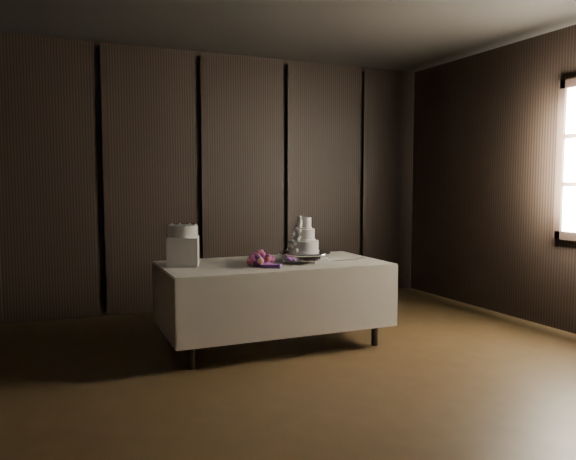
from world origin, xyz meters
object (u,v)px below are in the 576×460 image
(display_table, at_px, (273,300))
(wedding_cake, at_px, (302,239))
(cake_stand, at_px, (304,257))
(bouquet, at_px, (261,259))
(box_pedestal, at_px, (183,251))
(small_cake, at_px, (183,231))

(display_table, height_order, wedding_cake, wedding_cake)
(cake_stand, xyz_separation_m, wedding_cake, (-0.02, -0.01, 0.17))
(bouquet, relative_size, box_pedestal, 1.45)
(display_table, relative_size, wedding_cake, 6.31)
(display_table, relative_size, box_pedestal, 7.72)
(display_table, distance_m, bouquet, 0.47)
(wedding_cake, height_order, bouquet, wedding_cake)
(wedding_cake, relative_size, box_pedestal, 1.22)
(wedding_cake, bearing_deg, cake_stand, 8.01)
(display_table, height_order, box_pedestal, box_pedestal)
(cake_stand, bearing_deg, bouquet, -169.37)
(display_table, bearing_deg, bouquet, -136.84)
(cake_stand, height_order, wedding_cake, wedding_cake)
(cake_stand, distance_m, bouquet, 0.47)
(display_table, relative_size, small_cake, 7.90)
(wedding_cake, xyz_separation_m, small_cake, (-1.04, 0.23, 0.09))
(cake_stand, xyz_separation_m, small_cake, (-1.06, 0.22, 0.26))
(box_pedestal, relative_size, small_cake, 1.02)
(cake_stand, height_order, bouquet, bouquet)
(display_table, distance_m, wedding_cake, 0.62)
(small_cake, bearing_deg, wedding_cake, -12.66)
(box_pedestal, bearing_deg, bouquet, -26.89)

